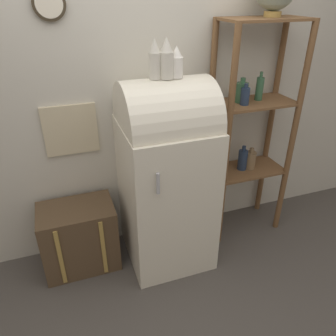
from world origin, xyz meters
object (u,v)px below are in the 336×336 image
suitcase_trunk (80,237)px  vase_left (155,60)px  refrigerator (166,173)px  vase_center (166,60)px  vase_right (176,63)px

suitcase_trunk → vase_left: size_ratio=2.27×
refrigerator → vase_left: bearing=177.7°
vase_center → vase_right: (0.07, 0.01, -0.03)m
refrigerator → vase_right: (0.07, -0.01, 0.82)m
suitcase_trunk → vase_right: vase_right is taller
vase_left → vase_right: bearing=-4.0°
vase_left → refrigerator: bearing=-2.3°
suitcase_trunk → refrigerator: bearing=-8.3°
vase_left → vase_center: (0.07, -0.02, 0.00)m
vase_right → vase_center: bearing=-175.3°
refrigerator → vase_right: bearing=-5.8°
vase_left → vase_center: vase_center is taller
refrigerator → vase_center: size_ratio=5.86×
vase_center → vase_right: vase_center is taller
vase_left → vase_center: size_ratio=0.99×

